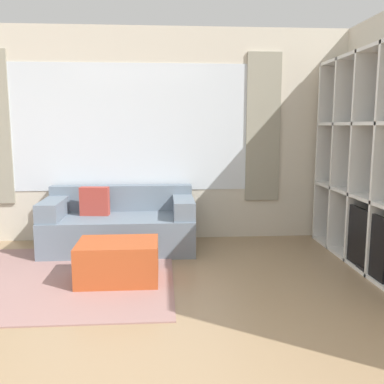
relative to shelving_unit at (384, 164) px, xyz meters
name	(u,v)px	position (x,y,z in m)	size (l,w,h in m)	color
wall_back	(131,135)	(-2.62, 1.42, 0.26)	(6.78, 0.11, 2.70)	beige
area_rug	(19,279)	(-3.62, -0.07, -1.09)	(2.98, 2.05, 0.01)	gray
shelving_unit	(384,164)	(0.00, 0.00, 0.00)	(0.42, 2.50, 2.25)	#232328
couch_main	(120,225)	(-2.74, 0.93, -0.80)	(1.76, 0.88, 0.75)	slate
ottoman	(118,261)	(-2.65, -0.18, -0.90)	(0.76, 0.56, 0.39)	#B74C23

